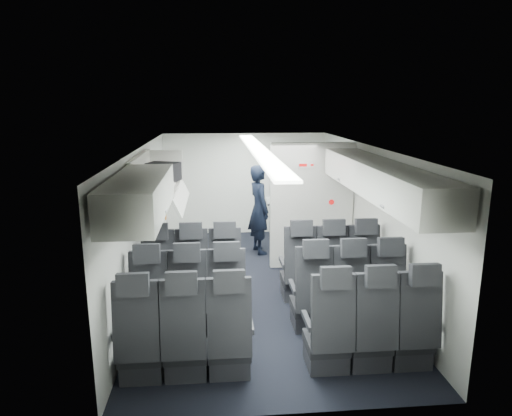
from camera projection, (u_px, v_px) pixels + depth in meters
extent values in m
cube|color=black|center=(258.00, 286.00, 7.09)|extent=(3.40, 6.00, 0.01)
cube|color=white|center=(258.00, 147.00, 6.60)|extent=(3.40, 6.00, 0.01)
cube|color=silver|center=(245.00, 184.00, 9.75)|extent=(3.40, 0.01, 2.15)
cube|color=silver|center=(291.00, 306.00, 3.93)|extent=(3.40, 0.01, 2.15)
cube|color=silver|center=(143.00, 221.00, 6.69)|extent=(0.01, 6.00, 2.15)
cube|color=silver|center=(369.00, 216.00, 6.99)|extent=(0.01, 6.00, 2.15)
cube|color=white|center=(258.00, 150.00, 6.60)|extent=(0.25, 5.52, 0.03)
cube|color=#252528|center=(162.00, 284.00, 6.46)|extent=(0.44, 0.46, 0.12)
cube|color=#2D2D33|center=(162.00, 294.00, 6.50)|extent=(0.42, 0.42, 0.22)
cube|color=#252528|center=(158.00, 259.00, 6.15)|extent=(0.44, 0.20, 0.80)
cube|color=#252528|center=(156.00, 232.00, 6.01)|extent=(0.30, 0.12, 0.23)
cube|color=#2D2D33|center=(145.00, 267.00, 6.35)|extent=(0.05, 0.40, 0.06)
cube|color=#2D2D33|center=(176.00, 266.00, 6.39)|extent=(0.05, 0.40, 0.06)
cube|color=#252528|center=(194.00, 283.00, 6.50)|extent=(0.44, 0.46, 0.12)
cube|color=#2D2D33|center=(194.00, 293.00, 6.54)|extent=(0.42, 0.42, 0.22)
cube|color=#252528|center=(192.00, 258.00, 6.19)|extent=(0.44, 0.20, 0.80)
cube|color=#252528|center=(191.00, 231.00, 6.05)|extent=(0.30, 0.12, 0.23)
cube|color=#2D2D33|center=(177.00, 266.00, 6.39)|extent=(0.05, 0.40, 0.06)
cube|color=#2D2D33|center=(209.00, 265.00, 6.43)|extent=(0.05, 0.40, 0.06)
cube|color=#252528|center=(225.00, 282.00, 6.54)|extent=(0.44, 0.46, 0.12)
cube|color=#2D2D33|center=(225.00, 292.00, 6.58)|extent=(0.42, 0.42, 0.22)
cube|color=#252528|center=(225.00, 257.00, 6.23)|extent=(0.44, 0.20, 0.80)
cube|color=#252528|center=(225.00, 230.00, 6.09)|extent=(0.30, 0.12, 0.23)
cube|color=#2D2D33|center=(209.00, 265.00, 6.43)|extent=(0.05, 0.40, 0.06)
cube|color=#2D2D33|center=(240.00, 264.00, 6.47)|extent=(0.05, 0.40, 0.06)
cube|color=#252528|center=(297.00, 279.00, 6.63)|extent=(0.44, 0.46, 0.12)
cube|color=#2D2D33|center=(297.00, 290.00, 6.67)|extent=(0.42, 0.42, 0.22)
cube|color=#252528|center=(300.00, 255.00, 6.32)|extent=(0.44, 0.20, 0.80)
cube|color=#252528|center=(302.00, 228.00, 6.18)|extent=(0.30, 0.12, 0.23)
cube|color=#2D2D33|center=(282.00, 262.00, 6.52)|extent=(0.05, 0.40, 0.06)
cube|color=#2D2D33|center=(313.00, 261.00, 6.56)|extent=(0.05, 0.40, 0.06)
cube|color=#252528|center=(327.00, 278.00, 6.67)|extent=(0.44, 0.46, 0.12)
cube|color=#2D2D33|center=(327.00, 288.00, 6.71)|extent=(0.42, 0.42, 0.22)
cube|color=#252528|center=(332.00, 254.00, 6.35)|extent=(0.44, 0.20, 0.80)
cube|color=#252528|center=(334.00, 227.00, 6.22)|extent=(0.30, 0.12, 0.23)
cube|color=#2D2D33|center=(313.00, 261.00, 6.56)|extent=(0.05, 0.40, 0.06)
cube|color=#2D2D33|center=(343.00, 260.00, 6.60)|extent=(0.05, 0.40, 0.06)
cube|color=#252528|center=(357.00, 277.00, 6.71)|extent=(0.44, 0.46, 0.12)
cube|color=#2D2D33|center=(357.00, 287.00, 6.75)|extent=(0.42, 0.42, 0.22)
cube|color=#252528|center=(363.00, 253.00, 6.39)|extent=(0.44, 0.20, 0.80)
cube|color=#252528|center=(366.00, 226.00, 6.25)|extent=(0.30, 0.12, 0.23)
cube|color=#2D2D33|center=(344.00, 260.00, 6.60)|extent=(0.05, 0.40, 0.06)
cube|color=#2D2D33|center=(373.00, 259.00, 6.64)|extent=(0.05, 0.40, 0.06)
cube|color=#252528|center=(154.00, 312.00, 5.59)|extent=(0.44, 0.46, 0.12)
cube|color=#2D2D33|center=(154.00, 324.00, 5.63)|extent=(0.42, 0.42, 0.22)
cube|color=#252528|center=(149.00, 285.00, 5.27)|extent=(0.44, 0.20, 0.80)
cube|color=#252528|center=(147.00, 254.00, 5.14)|extent=(0.30, 0.12, 0.23)
cube|color=#2D2D33|center=(133.00, 293.00, 5.48)|extent=(0.05, 0.40, 0.06)
cube|color=#2D2D33|center=(170.00, 291.00, 5.52)|extent=(0.05, 0.40, 0.06)
cube|color=#252528|center=(190.00, 311.00, 5.63)|extent=(0.44, 0.46, 0.12)
cube|color=#2D2D33|center=(191.00, 323.00, 5.67)|extent=(0.42, 0.42, 0.22)
cube|color=#252528|center=(188.00, 284.00, 5.31)|extent=(0.44, 0.20, 0.80)
cube|color=#252528|center=(187.00, 252.00, 5.17)|extent=(0.30, 0.12, 0.23)
cube|color=#2D2D33|center=(171.00, 291.00, 5.52)|extent=(0.05, 0.40, 0.06)
cube|color=#2D2D33|center=(208.00, 290.00, 5.56)|extent=(0.05, 0.40, 0.06)
cube|color=#252528|center=(227.00, 309.00, 5.67)|extent=(0.44, 0.46, 0.12)
cube|color=#2D2D33|center=(227.00, 321.00, 5.70)|extent=(0.42, 0.42, 0.22)
cube|color=#252528|center=(227.00, 282.00, 5.35)|extent=(0.44, 0.20, 0.80)
cube|color=#252528|center=(226.00, 251.00, 5.21)|extent=(0.30, 0.12, 0.23)
cube|color=#2D2D33|center=(209.00, 290.00, 5.56)|extent=(0.05, 0.40, 0.06)
cube|color=#2D2D33|center=(245.00, 289.00, 5.59)|extent=(0.05, 0.40, 0.06)
cube|color=#252528|center=(309.00, 306.00, 5.76)|extent=(0.44, 0.46, 0.12)
cube|color=#2D2D33|center=(309.00, 318.00, 5.79)|extent=(0.42, 0.42, 0.22)
cube|color=#252528|center=(314.00, 279.00, 5.44)|extent=(0.44, 0.20, 0.80)
cube|color=#252528|center=(316.00, 249.00, 5.30)|extent=(0.30, 0.12, 0.23)
cube|color=#2D2D33|center=(293.00, 287.00, 5.65)|extent=(0.05, 0.40, 0.06)
cube|color=#2D2D33|center=(328.00, 286.00, 5.68)|extent=(0.05, 0.40, 0.06)
cube|color=#252528|center=(344.00, 305.00, 5.80)|extent=(0.44, 0.46, 0.12)
cube|color=#2D2D33|center=(344.00, 316.00, 5.83)|extent=(0.42, 0.42, 0.22)
cube|color=#252528|center=(351.00, 278.00, 5.48)|extent=(0.44, 0.20, 0.80)
cube|color=#252528|center=(354.00, 248.00, 5.34)|extent=(0.30, 0.12, 0.23)
cube|color=#2D2D33|center=(328.00, 286.00, 5.69)|extent=(0.05, 0.40, 0.06)
cube|color=#2D2D33|center=(363.00, 285.00, 5.72)|extent=(0.05, 0.40, 0.06)
cube|color=#252528|center=(378.00, 303.00, 5.84)|extent=(0.44, 0.46, 0.12)
cube|color=#2D2D33|center=(378.00, 315.00, 5.87)|extent=(0.42, 0.42, 0.22)
cube|color=#252528|center=(387.00, 277.00, 5.52)|extent=(0.44, 0.20, 0.80)
cube|color=#252528|center=(391.00, 247.00, 5.38)|extent=(0.30, 0.12, 0.23)
cube|color=#2D2D33|center=(364.00, 285.00, 5.72)|extent=(0.05, 0.40, 0.06)
cube|color=#2D2D33|center=(398.00, 283.00, 5.76)|extent=(0.05, 0.40, 0.06)
cube|color=#252528|center=(142.00, 351.00, 4.72)|extent=(0.44, 0.46, 0.12)
cube|color=#2D2D33|center=(143.00, 365.00, 4.75)|extent=(0.42, 0.42, 0.22)
cube|color=#252528|center=(136.00, 321.00, 4.40)|extent=(0.44, 0.20, 0.80)
cube|color=#252528|center=(133.00, 285.00, 4.26)|extent=(0.30, 0.12, 0.23)
cube|color=#2D2D33|center=(118.00, 329.00, 4.61)|extent=(0.05, 0.40, 0.06)
cube|color=#2D2D33|center=(162.00, 327.00, 4.64)|extent=(0.05, 0.40, 0.06)
cube|color=#252528|center=(186.00, 349.00, 4.76)|extent=(0.44, 0.46, 0.12)
cube|color=#2D2D33|center=(187.00, 363.00, 4.79)|extent=(0.42, 0.42, 0.22)
cube|color=#252528|center=(183.00, 319.00, 4.44)|extent=(0.44, 0.20, 0.80)
cube|color=#252528|center=(181.00, 283.00, 4.30)|extent=(0.30, 0.12, 0.23)
cube|color=#2D2D33|center=(163.00, 327.00, 4.64)|extent=(0.05, 0.40, 0.06)
cube|color=#2D2D33|center=(207.00, 325.00, 4.68)|extent=(0.05, 0.40, 0.06)
cube|color=#252528|center=(229.00, 347.00, 4.80)|extent=(0.44, 0.46, 0.12)
cube|color=#2D2D33|center=(229.00, 361.00, 4.83)|extent=(0.42, 0.42, 0.22)
cube|color=#252528|center=(229.00, 318.00, 4.48)|extent=(0.44, 0.20, 0.80)
cube|color=#252528|center=(229.00, 281.00, 4.34)|extent=(0.30, 0.12, 0.23)
cube|color=#2D2D33|center=(208.00, 325.00, 4.68)|extent=(0.05, 0.40, 0.06)
cube|color=#2D2D33|center=(250.00, 323.00, 4.72)|extent=(0.05, 0.40, 0.06)
cube|color=#252528|center=(326.00, 343.00, 4.89)|extent=(0.44, 0.46, 0.12)
cube|color=#2D2D33|center=(326.00, 356.00, 4.92)|extent=(0.42, 0.42, 0.22)
cube|color=#252528|center=(333.00, 313.00, 4.57)|extent=(0.44, 0.20, 0.80)
cube|color=#252528|center=(336.00, 278.00, 4.43)|extent=(0.30, 0.12, 0.23)
cube|color=#2D2D33|center=(307.00, 321.00, 4.77)|extent=(0.05, 0.40, 0.06)
cube|color=#2D2D33|center=(348.00, 319.00, 4.81)|extent=(0.05, 0.40, 0.06)
cube|color=#252528|center=(367.00, 341.00, 4.92)|extent=(0.44, 0.46, 0.12)
cube|color=#2D2D33|center=(366.00, 354.00, 4.96)|extent=(0.42, 0.42, 0.22)
cube|color=#252528|center=(377.00, 312.00, 4.61)|extent=(0.44, 0.20, 0.80)
cube|color=#252528|center=(381.00, 276.00, 4.47)|extent=(0.30, 0.12, 0.23)
cube|color=#2D2D33|center=(349.00, 319.00, 4.81)|extent=(0.05, 0.40, 0.06)
cube|color=#2D2D33|center=(390.00, 317.00, 4.85)|extent=(0.05, 0.40, 0.06)
cube|color=#252528|center=(407.00, 339.00, 4.96)|extent=(0.44, 0.46, 0.12)
cube|color=#2D2D33|center=(406.00, 352.00, 5.00)|extent=(0.42, 0.42, 0.22)
cube|color=#252528|center=(420.00, 310.00, 4.65)|extent=(0.44, 0.20, 0.80)
cube|color=#252528|center=(425.00, 275.00, 4.51)|extent=(0.30, 0.12, 0.23)
cube|color=#2D2D33|center=(391.00, 317.00, 4.85)|extent=(0.05, 0.40, 0.06)
cube|color=#2D2D33|center=(430.00, 316.00, 4.89)|extent=(0.05, 0.40, 0.06)
cube|color=silver|center=(139.00, 196.00, 4.60)|extent=(0.52, 1.80, 0.40)
cylinder|color=slate|center=(165.00, 211.00, 4.66)|extent=(0.04, 0.10, 0.04)
cube|color=#9E9E93|center=(160.00, 185.00, 6.34)|extent=(0.52, 1.70, 0.04)
cube|color=silver|center=(140.00, 171.00, 6.28)|extent=(0.06, 1.70, 0.44)
cube|color=silver|center=(151.00, 181.00, 5.49)|extent=(0.52, 0.04, 0.40)
cube|color=silver|center=(166.00, 163.00, 7.10)|extent=(0.52, 0.04, 0.40)
cube|color=silver|center=(179.00, 192.00, 6.39)|extent=(0.21, 1.61, 0.38)
cube|color=silver|center=(407.00, 191.00, 4.84)|extent=(0.52, 1.80, 0.40)
cylinder|color=slate|center=(383.00, 207.00, 4.86)|extent=(0.04, 0.10, 0.04)
cube|color=silver|center=(357.00, 168.00, 6.54)|extent=(0.52, 1.70, 0.40)
cylinder|color=slate|center=(340.00, 179.00, 6.56)|extent=(0.04, 0.10, 0.04)
cube|color=silver|center=(312.00, 206.00, 7.70)|extent=(1.40, 0.12, 2.13)
cube|color=white|center=(306.00, 165.00, 7.46)|extent=(0.24, 0.01, 0.10)
cube|color=red|center=(303.00, 165.00, 7.44)|extent=(0.13, 0.01, 0.04)
cube|color=red|center=(312.00, 165.00, 7.46)|extent=(0.05, 0.01, 0.03)
cylinder|color=white|center=(331.00, 202.00, 7.64)|extent=(0.11, 0.01, 0.11)
cylinder|color=red|center=(331.00, 202.00, 7.64)|extent=(0.09, 0.01, 0.09)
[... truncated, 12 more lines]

